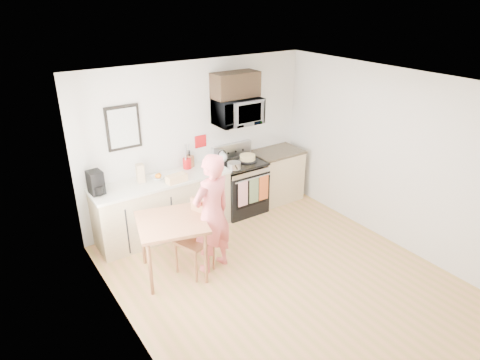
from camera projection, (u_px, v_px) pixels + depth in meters
floor at (284, 280)px, 5.73m from camera, size 4.60×4.60×0.00m
back_wall at (197, 142)px, 6.94m from camera, size 4.00×0.04×2.60m
front_wall at (471, 296)px, 3.45m from camera, size 4.00×0.04×2.60m
left_wall at (131, 243)px, 4.18m from camera, size 0.04×4.60×2.60m
right_wall at (394, 160)px, 6.21m from camera, size 0.04×4.60×2.60m
ceiling at (294, 86)px, 4.67m from camera, size 4.00×4.60×0.04m
window at (105, 190)px, 4.70m from camera, size 0.06×1.40×1.50m
cabinet_left at (164, 208)px, 6.65m from camera, size 2.10×0.60×0.90m
countertop_left at (161, 181)px, 6.46m from camera, size 2.14×0.64×0.04m
cabinet_right at (276, 176)px, 7.79m from camera, size 0.84×0.60×0.90m
countertop_right at (277, 152)px, 7.60m from camera, size 0.88×0.64×0.04m
range at (241, 188)px, 7.37m from camera, size 0.76×0.70×1.16m
microwave at (237, 111)px, 6.91m from camera, size 0.76×0.51×0.42m
upper_cabinet at (235, 85)px, 6.77m from camera, size 0.76×0.35×0.40m
wall_art at (123, 128)px, 6.13m from camera, size 0.50×0.04×0.65m
wall_trivet at (201, 141)px, 6.96m from camera, size 0.20×0.02×0.20m
person at (212, 214)px, 5.66m from camera, size 0.69×0.52×1.69m
dining_table at (172, 227)px, 5.59m from camera, size 0.92×0.92×0.81m
chair at (201, 226)px, 5.76m from camera, size 0.57×0.54×1.00m
knife_block at (190, 161)px, 6.88m from camera, size 0.13×0.15×0.19m
utensil_crock at (187, 159)px, 6.79m from camera, size 0.13×0.13×0.40m
fruit_bowl at (157, 177)px, 6.44m from camera, size 0.23×0.23×0.10m
milk_carton at (140, 173)px, 6.31m from camera, size 0.12×0.12×0.28m
coffee_maker at (96, 183)px, 5.95m from camera, size 0.20×0.29×0.33m
bread_bag at (177, 178)px, 6.34m from camera, size 0.33×0.18×0.11m
cake at (248, 158)px, 7.17m from camera, size 0.31×0.31×0.10m
kettle at (222, 157)px, 7.09m from camera, size 0.17×0.17×0.22m
pot at (234, 166)px, 6.85m from camera, size 0.21×0.35×0.11m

